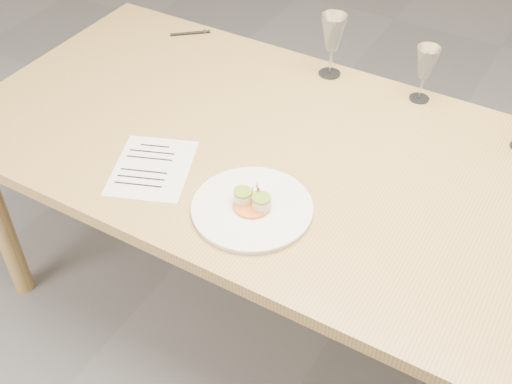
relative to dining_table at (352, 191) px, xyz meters
The scene contains 7 objects.
ground 0.68m from the dining_table, ahead, with size 7.00×7.00×0.00m, color slate.
dining_table is the anchor object (origin of this frame).
dinner_plate 0.33m from the dining_table, 121.70° to the right, with size 0.32×0.32×0.08m.
recipe_sheet 0.57m from the dining_table, 152.06° to the right, with size 0.29×0.32×0.00m.
ballpoint_pen 0.94m from the dining_table, 153.53° to the left, with size 0.12×0.10×0.01m.
wine_glass_0 0.56m from the dining_table, 123.04° to the left, with size 0.09×0.09×0.21m.
wine_glass_1 0.48m from the dining_table, 85.85° to the left, with size 0.07×0.07×0.18m.
Camera 1 is at (0.44, -1.30, 1.91)m, focal length 45.00 mm.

